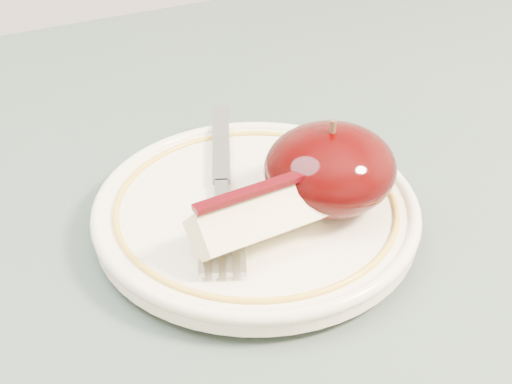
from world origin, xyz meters
name	(u,v)px	position (x,y,z in m)	size (l,w,h in m)	color
table	(346,347)	(0.00, 0.00, 0.66)	(0.90, 0.90, 0.75)	brown
plate	(256,210)	(-0.05, 0.05, 0.76)	(0.21, 0.21, 0.02)	#F3ECCC
apple_half	(330,168)	(0.00, 0.03, 0.79)	(0.08, 0.08, 0.06)	black
apple_wedge	(262,216)	(-0.06, 0.01, 0.79)	(0.09, 0.04, 0.04)	beige
fork	(221,183)	(-0.06, 0.08, 0.77)	(0.09, 0.19, 0.00)	gray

